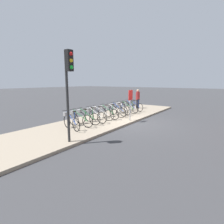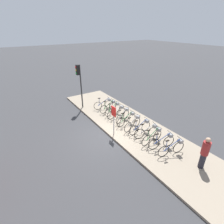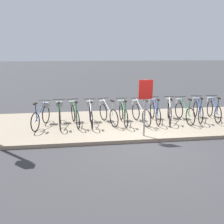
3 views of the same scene
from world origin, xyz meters
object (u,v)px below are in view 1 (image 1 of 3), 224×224
at_px(parked_bicycle_8, 122,108).
at_px(traffic_light, 69,77).
at_px(parked_bicycle_9, 127,108).
at_px(parked_bicycle_11, 134,105).
at_px(parked_bicycle_3, 94,115).
at_px(parked_bicycle_10, 130,106).
at_px(sign_post, 130,100).
at_px(parked_bicycle_0, 70,121).
at_px(parked_bicycle_2, 86,117).
at_px(parked_bicycle_5, 107,112).
at_px(parked_bicycle_4, 100,113).
at_px(parked_bicycle_1, 79,118).
at_px(parked_bicycle_7, 117,109).
at_px(pedestrian, 138,98).
at_px(parked_bicycle_6, 113,111).

distance_m(parked_bicycle_8, traffic_light, 6.64).
height_order(parked_bicycle_9, parked_bicycle_11, same).
relative_size(parked_bicycle_9, parked_bicycle_11, 1.02).
relative_size(parked_bicycle_3, parked_bicycle_10, 1.03).
xyz_separation_m(traffic_light, sign_post, (4.70, 0.05, -1.23)).
bearing_deg(parked_bicycle_9, parked_bicycle_11, 4.13).
relative_size(parked_bicycle_8, traffic_light, 0.44).
xyz_separation_m(parked_bicycle_0, parked_bicycle_8, (4.87, 0.09, 0.00)).
height_order(parked_bicycle_2, parked_bicycle_11, same).
bearing_deg(parked_bicycle_9, parked_bicycle_3, 179.36).
bearing_deg(parked_bicycle_5, parked_bicycle_8, 2.60).
bearing_deg(parked_bicycle_10, sign_post, -150.28).
distance_m(parked_bicycle_3, parked_bicycle_4, 0.64).
height_order(parked_bicycle_0, parked_bicycle_5, same).
bearing_deg(sign_post, parked_bicycle_1, 152.65).
bearing_deg(parked_bicycle_10, parked_bicycle_5, -178.64).
bearing_deg(parked_bicycle_8, parked_bicycle_5, -177.40).
relative_size(parked_bicycle_0, parked_bicycle_7, 0.98).
height_order(parked_bicycle_5, pedestrian, pedestrian).
distance_m(parked_bicycle_5, parked_bicycle_8, 1.88).
height_order(parked_bicycle_6, traffic_light, traffic_light).
xyz_separation_m(parked_bicycle_5, parked_bicycle_11, (3.70, 0.07, 0.00)).
xyz_separation_m(parked_bicycle_1, parked_bicycle_2, (0.55, 0.03, 0.00)).
bearing_deg(parked_bicycle_9, pedestrian, 10.50).
relative_size(parked_bicycle_8, sign_post, 0.83).
bearing_deg(parked_bicycle_4, parked_bicycle_8, -0.11).
xyz_separation_m(parked_bicycle_5, parked_bicycle_9, (2.40, -0.03, 0.00)).
bearing_deg(traffic_light, parked_bicycle_2, 32.29).
bearing_deg(parked_bicycle_3, traffic_light, -154.13).
xyz_separation_m(parked_bicycle_0, parked_bicycle_1, (0.63, 0.05, 0.00)).
bearing_deg(parked_bicycle_7, parked_bicycle_5, -175.96).
height_order(parked_bicycle_9, pedestrian, pedestrian).
height_order(parked_bicycle_1, parked_bicycle_5, same).
bearing_deg(parked_bicycle_11, parked_bicycle_8, 179.37).
bearing_deg(sign_post, parked_bicycle_9, 35.25).
xyz_separation_m(parked_bicycle_6, parked_bicycle_8, (1.22, 0.11, 0.00)).
relative_size(parked_bicycle_10, traffic_light, 0.45).
bearing_deg(parked_bicycle_9, parked_bicycle_0, 179.72).
bearing_deg(parked_bicycle_4, parked_bicycle_1, -178.70).
bearing_deg(parked_bicycle_9, sign_post, -144.75).
bearing_deg(parked_bicycle_0, parked_bicycle_2, 4.04).
relative_size(parked_bicycle_0, sign_post, 0.84).
xyz_separation_m(parked_bicycle_6, parked_bicycle_9, (1.75, -0.00, 0.00)).
bearing_deg(parked_bicycle_5, parked_bicycle_2, 177.46).
height_order(parked_bicycle_0, parked_bicycle_8, same).
xyz_separation_m(parked_bicycle_4, pedestrian, (5.66, 0.38, 0.44)).
height_order(parked_bicycle_1, parked_bicycle_8, same).
bearing_deg(parked_bicycle_2, parked_bicycle_5, -2.54).
relative_size(parked_bicycle_1, parked_bicycle_7, 1.00).
distance_m(parked_bicycle_7, parked_bicycle_11, 2.43).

